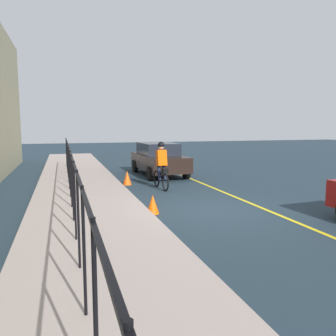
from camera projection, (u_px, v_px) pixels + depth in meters
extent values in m
plane|color=#21313C|center=(210.00, 211.00, 9.91)|extent=(80.00, 80.00, 0.00)
cube|color=yellow|center=(259.00, 207.00, 10.37)|extent=(36.00, 0.12, 0.01)
cube|color=#A3938B|center=(89.00, 217.00, 8.91)|extent=(40.00, 3.20, 0.15)
cylinder|color=black|center=(96.00, 316.00, 2.71)|extent=(0.04, 0.04, 1.60)
cylinder|color=black|center=(84.00, 252.00, 4.10)|extent=(0.04, 0.04, 1.60)
cylinder|color=black|center=(78.00, 220.00, 5.48)|extent=(0.04, 0.04, 1.60)
cylinder|color=black|center=(75.00, 201.00, 6.86)|extent=(0.04, 0.04, 1.60)
cylinder|color=black|center=(73.00, 188.00, 8.25)|extent=(0.04, 0.04, 1.60)
cylinder|color=black|center=(71.00, 179.00, 9.63)|extent=(0.04, 0.04, 1.60)
cylinder|color=black|center=(70.00, 172.00, 11.01)|extent=(0.04, 0.04, 1.60)
cylinder|color=black|center=(69.00, 167.00, 12.40)|extent=(0.04, 0.04, 1.60)
cylinder|color=black|center=(68.00, 163.00, 13.78)|extent=(0.04, 0.04, 1.60)
cylinder|color=black|center=(68.00, 159.00, 15.16)|extent=(0.04, 0.04, 1.60)
cylinder|color=black|center=(67.00, 156.00, 16.55)|extent=(0.04, 0.04, 1.60)
cylinder|color=black|center=(67.00, 154.00, 17.93)|extent=(0.04, 0.04, 1.60)
cylinder|color=black|center=(66.00, 152.00, 19.31)|extent=(0.04, 0.04, 1.60)
cube|color=black|center=(70.00, 152.00, 9.54)|extent=(20.41, 0.04, 0.04)
torus|color=black|center=(157.00, 178.00, 13.79)|extent=(0.66, 0.10, 0.66)
torus|color=black|center=(165.00, 182.00, 12.81)|extent=(0.66, 0.10, 0.66)
cube|color=black|center=(161.00, 174.00, 13.27)|extent=(0.93, 0.09, 0.24)
cylinder|color=black|center=(162.00, 171.00, 13.11)|extent=(0.03, 0.03, 0.35)
cube|color=#E24F01|center=(162.00, 158.00, 13.10)|extent=(0.36, 0.38, 0.63)
sphere|color=tan|center=(161.00, 147.00, 13.09)|extent=(0.22, 0.22, 0.22)
sphere|color=black|center=(161.00, 145.00, 13.08)|extent=(0.26, 0.26, 0.26)
cylinder|color=#191E38|center=(159.00, 172.00, 13.11)|extent=(0.34, 0.14, 0.65)
cylinder|color=#191E38|center=(164.00, 172.00, 13.18)|extent=(0.34, 0.14, 0.65)
cube|color=black|center=(165.00, 171.00, 12.80)|extent=(0.25, 0.21, 0.18)
cube|color=black|center=(159.00, 162.00, 16.85)|extent=(4.44, 1.90, 0.70)
cube|color=#1E232D|center=(158.00, 149.00, 16.96)|extent=(2.50, 1.64, 0.56)
cylinder|color=black|center=(186.00, 172.00, 15.75)|extent=(0.64, 0.23, 0.64)
cylinder|color=black|center=(150.00, 174.00, 15.22)|extent=(0.64, 0.23, 0.64)
cylinder|color=black|center=(166.00, 165.00, 18.57)|extent=(0.64, 0.23, 0.64)
cylinder|color=black|center=(135.00, 166.00, 18.04)|extent=(0.64, 0.23, 0.64)
cone|color=#EF5912|center=(127.00, 178.00, 14.20)|extent=(0.36, 0.36, 0.58)
cone|color=#ED5609|center=(153.00, 204.00, 9.56)|extent=(0.36, 0.36, 0.53)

